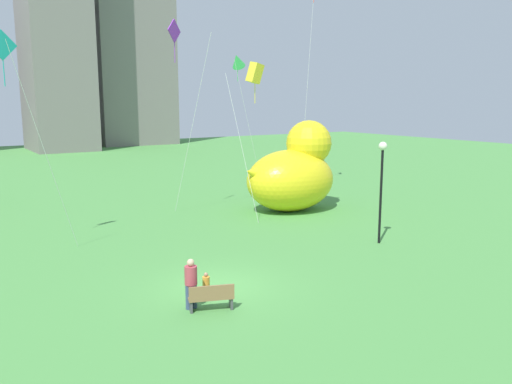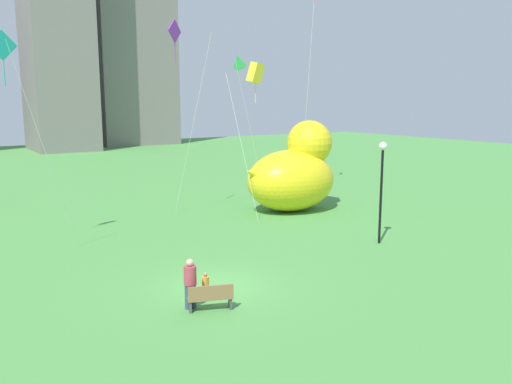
# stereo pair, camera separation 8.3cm
# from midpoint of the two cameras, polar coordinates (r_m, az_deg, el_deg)

# --- Properties ---
(ground_plane) EXTENTS (140.00, 140.00, 0.00)m
(ground_plane) POSITION_cam_midpoint_polar(r_m,az_deg,el_deg) (19.57, -4.30, -10.31)
(ground_plane) COLOR #4B9144
(park_bench) EXTENTS (1.55, 0.93, 0.90)m
(park_bench) POSITION_cam_midpoint_polar(r_m,az_deg,el_deg) (17.35, -5.05, -11.37)
(park_bench) COLOR olive
(park_bench) RESTS_ON ground
(person_adult) EXTENTS (0.42, 0.42, 1.69)m
(person_adult) POSITION_cam_midpoint_polar(r_m,az_deg,el_deg) (17.45, -7.26, -9.66)
(person_adult) COLOR #38476B
(person_adult) RESTS_ON ground
(person_child) EXTENTS (0.25, 0.25, 1.01)m
(person_child) POSITION_cam_midpoint_polar(r_m,az_deg,el_deg) (18.15, -5.61, -10.11)
(person_child) COLOR silver
(person_child) RESTS_ON ground
(giant_inflatable_duck) EXTENTS (6.71, 4.31, 5.56)m
(giant_inflatable_duck) POSITION_cam_midpoint_polar(r_m,az_deg,el_deg) (32.34, 4.06, 2.13)
(giant_inflatable_duck) COLOR yellow
(giant_inflatable_duck) RESTS_ON ground
(lamppost) EXTENTS (0.40, 0.40, 4.88)m
(lamppost) POSITION_cam_midpoint_polar(r_m,az_deg,el_deg) (25.22, 13.49, 2.17)
(lamppost) COLOR black
(lamppost) RESTS_ON ground
(city_skyline) EXTENTS (52.36, 15.68, 39.63)m
(city_skyline) POSITION_cam_midpoint_polar(r_m,az_deg,el_deg) (80.43, -24.68, 15.71)
(city_skyline) COLOR slate
(city_skyline) RESTS_ON ground
(kite_purple) EXTENTS (2.52, 2.63, 11.18)m
(kite_purple) POSITION_cam_midpoint_polar(r_m,az_deg,el_deg) (30.35, -8.85, 16.13)
(kite_purple) COLOR silver
(kite_purple) RESTS_ON ground
(kite_yellow) EXTENTS (1.98, 2.27, 8.95)m
(kite_yellow) POSITION_cam_midpoint_polar(r_m,az_deg,el_deg) (30.24, -0.21, 12.81)
(kite_yellow) COLOR silver
(kite_yellow) RESTS_ON ground
(kite_green) EXTENTS (2.74, 2.42, 10.80)m
(kite_green) POSITION_cam_midpoint_polar(r_m,az_deg,el_deg) (44.79, -2.08, 14.13)
(kite_green) COLOR silver
(kite_green) RESTS_ON ground
(kite_teal) EXTENTS (3.18, 2.74, 9.70)m
(kite_teal) POSITION_cam_midpoint_polar(r_m,az_deg,el_deg) (24.97, -25.83, 13.44)
(kite_teal) COLOR silver
(kite_teal) RESTS_ON ground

